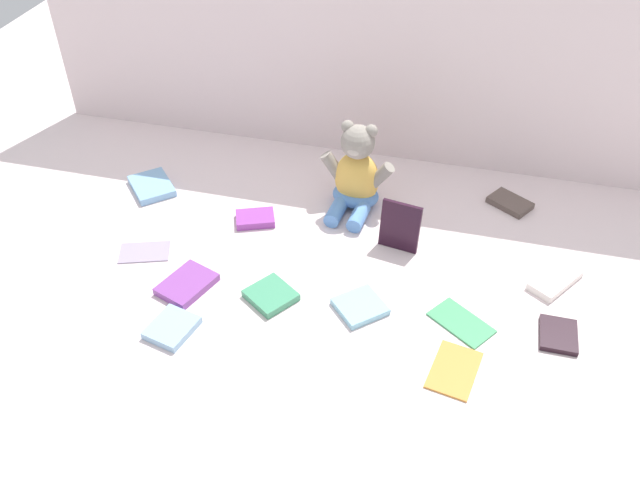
{
  "coord_description": "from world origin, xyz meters",
  "views": [
    {
      "loc": [
        0.3,
        -1.22,
        1.07
      ],
      "look_at": [
        0.01,
        -0.1,
        0.1
      ],
      "focal_mm": 37.35,
      "sensor_mm": 36.0,
      "label": 1
    }
  ],
  "objects_px": {
    "book_case_4": "(510,203)",
    "book_case_3": "(555,281)",
    "book_case_2": "(271,295)",
    "teddy_bear": "(356,176)",
    "book_case_9": "(255,219)",
    "book_case_11": "(360,306)",
    "book_case_0": "(152,186)",
    "book_case_1": "(461,322)",
    "book_case_10": "(144,252)",
    "book_case_6": "(400,226)",
    "book_case_7": "(454,369)",
    "book_case_12": "(187,284)",
    "book_case_8": "(558,335)",
    "book_case_5": "(172,328)"
  },
  "relations": [
    {
      "from": "book_case_0",
      "to": "book_case_7",
      "type": "xyz_separation_m",
      "value": [
        0.87,
        -0.43,
        -0.0
      ]
    },
    {
      "from": "book_case_4",
      "to": "book_case_3",
      "type": "bearing_deg",
      "value": -125.91
    },
    {
      "from": "book_case_1",
      "to": "book_case_10",
      "type": "relative_size",
      "value": 1.13
    },
    {
      "from": "book_case_6",
      "to": "book_case_10",
      "type": "height_order",
      "value": "book_case_6"
    },
    {
      "from": "book_case_8",
      "to": "book_case_4",
      "type": "bearing_deg",
      "value": 104.19
    },
    {
      "from": "book_case_1",
      "to": "book_case_11",
      "type": "relative_size",
      "value": 1.37
    },
    {
      "from": "book_case_3",
      "to": "book_case_12",
      "type": "xyz_separation_m",
      "value": [
        -0.82,
        -0.22,
        -0.0
      ]
    },
    {
      "from": "book_case_0",
      "to": "teddy_bear",
      "type": "bearing_deg",
      "value": 144.81
    },
    {
      "from": "book_case_1",
      "to": "book_case_2",
      "type": "bearing_deg",
      "value": -51.21
    },
    {
      "from": "book_case_3",
      "to": "book_case_10",
      "type": "bearing_deg",
      "value": 42.23
    },
    {
      "from": "book_case_1",
      "to": "book_case_2",
      "type": "distance_m",
      "value": 0.43
    },
    {
      "from": "teddy_bear",
      "to": "book_case_6",
      "type": "bearing_deg",
      "value": -40.51
    },
    {
      "from": "teddy_bear",
      "to": "book_case_9",
      "type": "xyz_separation_m",
      "value": [
        -0.23,
        -0.14,
        -0.08
      ]
    },
    {
      "from": "book_case_10",
      "to": "teddy_bear",
      "type": "bearing_deg",
      "value": -74.39
    },
    {
      "from": "book_case_6",
      "to": "book_case_10",
      "type": "distance_m",
      "value": 0.63
    },
    {
      "from": "book_case_4",
      "to": "book_case_11",
      "type": "distance_m",
      "value": 0.57
    },
    {
      "from": "book_case_11",
      "to": "book_case_5",
      "type": "bearing_deg",
      "value": -109.71
    },
    {
      "from": "book_case_1",
      "to": "book_case_3",
      "type": "xyz_separation_m",
      "value": [
        0.2,
        0.18,
        0.0
      ]
    },
    {
      "from": "book_case_7",
      "to": "book_case_12",
      "type": "relative_size",
      "value": 1.07
    },
    {
      "from": "book_case_6",
      "to": "book_case_10",
      "type": "relative_size",
      "value": 1.06
    },
    {
      "from": "teddy_bear",
      "to": "book_case_12",
      "type": "distance_m",
      "value": 0.52
    },
    {
      "from": "book_case_4",
      "to": "book_case_7",
      "type": "height_order",
      "value": "book_case_4"
    },
    {
      "from": "book_case_1",
      "to": "book_case_9",
      "type": "height_order",
      "value": "book_case_9"
    },
    {
      "from": "book_case_2",
      "to": "book_case_3",
      "type": "distance_m",
      "value": 0.66
    },
    {
      "from": "book_case_1",
      "to": "book_case_3",
      "type": "height_order",
      "value": "book_case_3"
    },
    {
      "from": "book_case_0",
      "to": "book_case_11",
      "type": "relative_size",
      "value": 1.32
    },
    {
      "from": "book_case_0",
      "to": "book_case_8",
      "type": "xyz_separation_m",
      "value": [
        1.08,
        -0.29,
        -0.0
      ]
    },
    {
      "from": "book_case_6",
      "to": "book_case_9",
      "type": "xyz_separation_m",
      "value": [
        -0.38,
        0.01,
        -0.05
      ]
    },
    {
      "from": "book_case_5",
      "to": "book_case_10",
      "type": "relative_size",
      "value": 0.84
    },
    {
      "from": "book_case_3",
      "to": "book_case_4",
      "type": "height_order",
      "value": "book_case_3"
    },
    {
      "from": "book_case_0",
      "to": "book_case_4",
      "type": "bearing_deg",
      "value": 147.48
    },
    {
      "from": "book_case_3",
      "to": "book_case_8",
      "type": "bearing_deg",
      "value": 126.01
    },
    {
      "from": "book_case_1",
      "to": "book_case_2",
      "type": "height_order",
      "value": "book_case_2"
    },
    {
      "from": "book_case_3",
      "to": "book_case_6",
      "type": "xyz_separation_m",
      "value": [
        -0.37,
        0.04,
        0.05
      ]
    },
    {
      "from": "book_case_7",
      "to": "book_case_2",
      "type": "bearing_deg",
      "value": 176.05
    },
    {
      "from": "book_case_11",
      "to": "book_case_7",
      "type": "bearing_deg",
      "value": 17.77
    },
    {
      "from": "book_case_11",
      "to": "book_case_2",
      "type": "bearing_deg",
      "value": -128.38
    },
    {
      "from": "book_case_12",
      "to": "book_case_11",
      "type": "bearing_deg",
      "value": -155.56
    },
    {
      "from": "teddy_bear",
      "to": "book_case_2",
      "type": "relative_size",
      "value": 2.45
    },
    {
      "from": "book_case_12",
      "to": "book_case_7",
      "type": "bearing_deg",
      "value": -168.39
    },
    {
      "from": "book_case_7",
      "to": "book_case_10",
      "type": "xyz_separation_m",
      "value": [
        -0.77,
        0.18,
        -0.0
      ]
    },
    {
      "from": "book_case_11",
      "to": "book_case_0",
      "type": "bearing_deg",
      "value": -158.45
    },
    {
      "from": "book_case_4",
      "to": "book_case_11",
      "type": "relative_size",
      "value": 1.07
    },
    {
      "from": "book_case_1",
      "to": "book_case_3",
      "type": "bearing_deg",
      "value": 166.96
    },
    {
      "from": "book_case_4",
      "to": "book_case_1",
      "type": "bearing_deg",
      "value": -158.07
    },
    {
      "from": "book_case_6",
      "to": "book_case_2",
      "type": "bearing_deg",
      "value": -125.4
    },
    {
      "from": "book_case_0",
      "to": "book_case_2",
      "type": "height_order",
      "value": "book_case_0"
    },
    {
      "from": "book_case_10",
      "to": "book_case_6",
      "type": "bearing_deg",
      "value": -92.97
    },
    {
      "from": "teddy_bear",
      "to": "book_case_2",
      "type": "bearing_deg",
      "value": -100.26
    },
    {
      "from": "book_case_5",
      "to": "book_case_4",
      "type": "bearing_deg",
      "value": 56.16
    }
  ]
}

